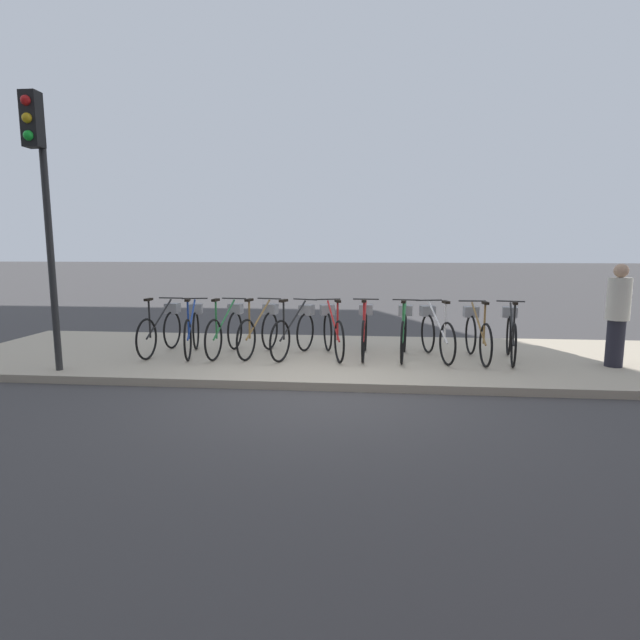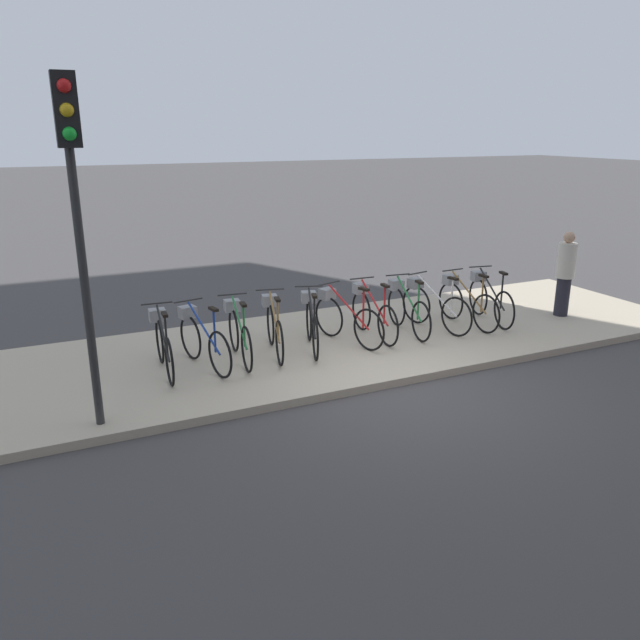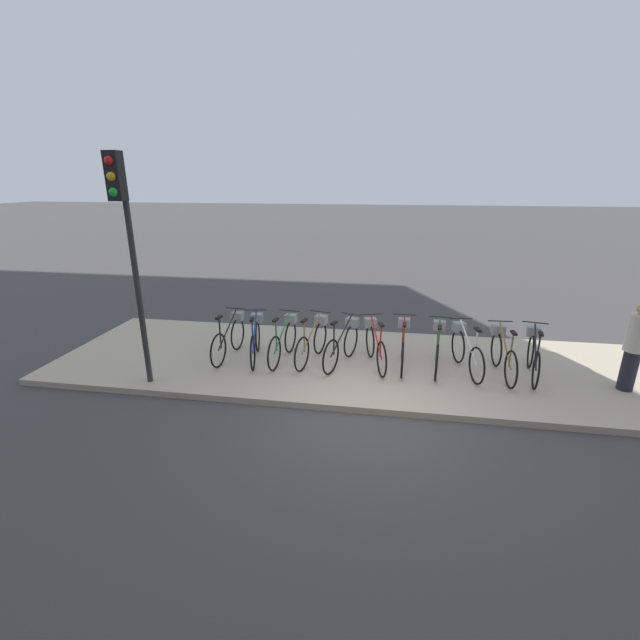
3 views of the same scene
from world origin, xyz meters
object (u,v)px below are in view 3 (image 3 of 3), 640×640
object	(u,v)px
parked_bicycle_9	(502,352)
parked_bicycle_1	(256,338)
parked_bicycle_5	(375,343)
traffic_light	(125,226)
parked_bicycle_7	(438,347)
parked_bicycle_3	(313,340)
parked_bicycle_0	(230,336)
parked_bicycle_6	(403,344)
parked_bicycle_2	(284,339)
parked_bicycle_8	(466,349)
parked_bicycle_10	(533,354)
pedestrian	(635,345)
parked_bicycle_4	(343,343)

from	to	relation	value
parked_bicycle_9	parked_bicycle_1	bearing A→B (deg)	-179.60
parked_bicycle_1	parked_bicycle_5	bearing A→B (deg)	2.21
parked_bicycle_1	parked_bicycle_9	bearing A→B (deg)	0.40
parked_bicycle_9	traffic_light	distance (m)	7.08
parked_bicycle_7	parked_bicycle_3	bearing A→B (deg)	-179.51
parked_bicycle_0	parked_bicycle_6	distance (m)	3.57
parked_bicycle_3	parked_bicycle_9	xyz separation A→B (m)	(3.67, -0.07, 0.00)
parked_bicycle_1	parked_bicycle_6	distance (m)	3.01
parked_bicycle_2	parked_bicycle_8	bearing A→B (deg)	0.56
parked_bicycle_6	parked_bicycle_10	distance (m)	2.42
parked_bicycle_5	parked_bicycle_7	size ratio (longest dim) A/B	0.97
parked_bicycle_3	traffic_light	distance (m)	4.02
parked_bicycle_9	pedestrian	xyz separation A→B (m)	(2.05, -0.32, 0.40)
parked_bicycle_1	parked_bicycle_5	xyz separation A→B (m)	(2.44, 0.09, 0.00)
parked_bicycle_10	traffic_light	distance (m)	7.60
parked_bicycle_10	pedestrian	bearing A→B (deg)	-12.83
traffic_light	parked_bicycle_2	bearing A→B (deg)	34.20
parked_bicycle_0	parked_bicycle_8	xyz separation A→B (m)	(4.76, 0.06, 0.00)
parked_bicycle_0	parked_bicycle_9	bearing A→B (deg)	0.03
parked_bicycle_0	parked_bicycle_5	bearing A→B (deg)	1.20
parked_bicycle_10	pedestrian	xyz separation A→B (m)	(1.49, -0.34, 0.40)
parked_bicycle_8	parked_bicycle_3	bearing A→B (deg)	179.84
parked_bicycle_7	parked_bicycle_10	distance (m)	1.75
parked_bicycle_8	parked_bicycle_10	bearing A→B (deg)	-1.93
parked_bicycle_4	parked_bicycle_7	bearing A→B (deg)	2.47
parked_bicycle_0	parked_bicycle_7	distance (m)	4.24
parked_bicycle_5	parked_bicycle_9	distance (m)	2.42
parked_bicycle_3	parked_bicycle_8	distance (m)	3.00
parked_bicycle_2	parked_bicycle_7	distance (m)	3.08
parked_bicycle_3	parked_bicycle_8	world-z (taller)	same
parked_bicycle_10	parked_bicycle_0	bearing A→B (deg)	-179.78
parked_bicycle_1	parked_bicycle_8	distance (m)	4.19
traffic_light	parked_bicycle_3	bearing A→B (deg)	28.85
parked_bicycle_0	parked_bicycle_8	bearing A→B (deg)	0.77
parked_bicycle_9	parked_bicycle_10	distance (m)	0.56
parked_bicycle_7	parked_bicycle_9	distance (m)	1.19
parked_bicycle_7	traffic_light	xyz separation A→B (m)	(-5.30, -1.58, 2.40)
parked_bicycle_0	parked_bicycle_7	world-z (taller)	same
parked_bicycle_3	parked_bicycle_10	bearing A→B (deg)	-0.67
parked_bicycle_2	parked_bicycle_9	xyz separation A→B (m)	(4.27, -0.03, 0.00)
parked_bicycle_8	pedestrian	size ratio (longest dim) A/B	1.01
parked_bicycle_0	parked_bicycle_5	size ratio (longest dim) A/B	1.03
parked_bicycle_9	pedestrian	distance (m)	2.11
pedestrian	parked_bicycle_5	bearing A→B (deg)	175.14
parked_bicycle_7	pedestrian	distance (m)	3.29
parked_bicycle_4	traffic_light	xyz separation A→B (m)	(-3.45, -1.50, 2.40)
parked_bicycle_6	parked_bicycle_8	size ratio (longest dim) A/B	1.02
parked_bicycle_6	parked_bicycle_7	bearing A→B (deg)	-3.51
parked_bicycle_2	parked_bicycle_3	bearing A→B (deg)	4.18
parked_bicycle_0	parked_bicycle_8	size ratio (longest dim) A/B	1.02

